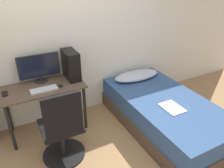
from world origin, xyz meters
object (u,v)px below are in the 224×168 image
at_px(office_chair, 63,134).
at_px(monitor, 39,67).
at_px(bed, 164,113).
at_px(keyboard, 44,90).
at_px(pc_tower, 71,65).

distance_m(office_chair, monitor, 1.02).
relative_size(bed, keyboard, 5.82).
height_order(office_chair, keyboard, office_chair).
bearing_deg(pc_tower, office_chair, -117.97).
bearing_deg(keyboard, bed, -21.90).
height_order(office_chair, bed, office_chair).
distance_m(office_chair, pc_tower, 1.01).
xyz_separation_m(bed, monitor, (-1.54, 0.92, 0.70)).
distance_m(bed, keyboard, 1.76).
xyz_separation_m(bed, keyboard, (-1.56, 0.63, 0.49)).
bearing_deg(office_chair, keyboard, 95.03).
xyz_separation_m(office_chair, monitor, (-0.03, 0.86, 0.55)).
height_order(office_chair, pc_tower, pc_tower).
relative_size(monitor, keyboard, 1.60).
bearing_deg(monitor, office_chair, -88.32).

